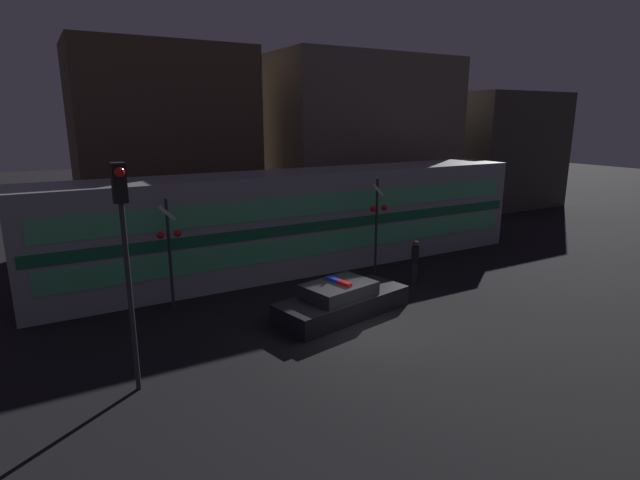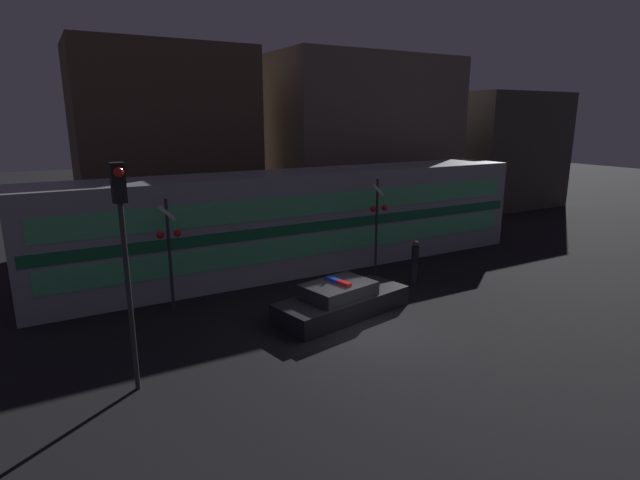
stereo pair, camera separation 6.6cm
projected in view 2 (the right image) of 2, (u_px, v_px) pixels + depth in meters
ground_plane at (367, 329)px, 15.76m from camera, size 120.00×120.00×0.00m
train at (303, 220)px, 21.86m from camera, size 22.08×2.96×4.26m
police_car at (342, 301)px, 16.84m from camera, size 5.05×2.69×1.27m
pedestrian at (415, 261)px, 20.00m from camera, size 0.29×0.29×1.74m
crossing_signal_near at (377, 218)px, 20.72m from camera, size 0.82×0.31×4.10m
crossing_signal_far at (169, 245)px, 16.78m from camera, size 0.82×0.31×3.90m
traffic_light_corner at (123, 234)px, 11.37m from camera, size 0.30×0.46×5.55m
building_left at (167, 148)px, 25.53m from camera, size 8.66×5.00×9.98m
building_center at (366, 142)px, 30.62m from camera, size 11.44×5.18×10.07m
building_right at (503, 150)px, 36.99m from camera, size 8.52×5.38×8.25m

